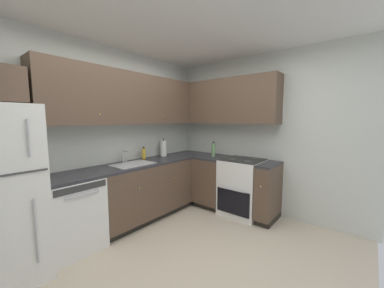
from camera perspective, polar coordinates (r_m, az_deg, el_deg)
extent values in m
cube|color=beige|center=(2.70, -0.81, -28.83)|extent=(3.67, 3.14, 0.02)
cube|color=silver|center=(3.47, -21.49, 1.73)|extent=(3.77, 0.05, 2.58)
cube|color=silver|center=(3.83, 17.41, 2.28)|extent=(0.05, 3.24, 2.58)
cube|color=white|center=(2.44, -0.92, 32.09)|extent=(3.77, 3.24, 0.05)
cylinder|color=silver|center=(2.55, -35.19, -17.93)|extent=(0.02, 0.02, 0.60)
cylinder|color=silver|center=(2.35, -36.52, 1.26)|extent=(0.02, 0.02, 0.32)
cube|color=white|center=(3.09, -28.62, -15.57)|extent=(0.60, 0.60, 0.86)
cube|color=#333333|center=(2.71, -26.59, -10.10)|extent=(0.55, 0.01, 0.07)
cube|color=silver|center=(2.71, -26.39, -11.59)|extent=(0.36, 0.02, 0.02)
cube|color=brown|center=(3.60, -12.02, -11.07)|extent=(1.58, 0.60, 0.77)
cube|color=black|center=(3.77, -12.16, -17.22)|extent=(1.58, 0.54, 0.09)
sphere|color=tan|center=(3.12, -13.49, -11.10)|extent=(0.02, 0.02, 0.02)
sphere|color=tan|center=(3.56, -4.47, -8.72)|extent=(0.02, 0.02, 0.02)
cube|color=#2D2D33|center=(3.50, -12.21, -4.78)|extent=(2.78, 0.60, 0.03)
cube|color=brown|center=(4.01, 5.47, -9.10)|extent=(0.60, 0.49, 0.77)
cube|color=black|center=(4.17, 5.64, -14.71)|extent=(0.54, 0.49, 0.09)
cube|color=brown|center=(3.58, 19.12, -11.37)|extent=(0.60, 0.22, 0.77)
cube|color=black|center=(3.76, 19.04, -17.50)|extent=(0.54, 0.22, 0.09)
sphere|color=tan|center=(3.26, 17.29, -10.43)|extent=(0.02, 0.02, 0.02)
cube|color=#2D2D33|center=(3.93, 5.53, -3.44)|extent=(0.60, 0.49, 0.03)
cube|color=#2D2D33|center=(3.48, 19.37, -5.05)|extent=(0.60, 0.22, 0.03)
cube|color=white|center=(3.77, 12.95, -10.73)|extent=(0.64, 0.62, 0.89)
cube|color=black|center=(3.54, 10.46, -14.53)|extent=(0.02, 0.55, 0.38)
cube|color=silver|center=(3.46, 10.35, -11.42)|extent=(0.02, 0.43, 0.02)
cube|color=black|center=(3.66, 13.13, -3.93)|extent=(0.59, 0.60, 0.01)
cube|color=white|center=(3.92, 15.13, -2.27)|extent=(0.03, 0.60, 0.15)
cylinder|color=#4C4C4C|center=(3.48, 14.12, -4.33)|extent=(0.11, 0.11, 0.01)
cylinder|color=#4C4C4C|center=(3.60, 10.18, -3.88)|extent=(0.11, 0.11, 0.01)
cylinder|color=#4C4C4C|center=(3.73, 15.97, -3.66)|extent=(0.11, 0.11, 0.01)
cylinder|color=#4C4C4C|center=(3.84, 12.23, -3.26)|extent=(0.11, 0.11, 0.01)
cube|color=brown|center=(3.46, -16.18, 11.13)|extent=(2.46, 0.32, 0.75)
sphere|color=tan|center=(3.02, -22.72, 7.05)|extent=(0.02, 0.02, 0.02)
sphere|color=tan|center=(3.66, -7.47, 7.29)|extent=(0.02, 0.02, 0.02)
cube|color=brown|center=(3.94, 8.14, 10.72)|extent=(0.32, 1.91, 0.75)
cube|color=#B7B7BC|center=(3.33, -15.03, -5.03)|extent=(0.58, 0.40, 0.01)
cube|color=gray|center=(3.34, -15.00, -5.86)|extent=(0.53, 0.36, 0.09)
cube|color=#99999E|center=(3.34, -15.01, -5.63)|extent=(0.02, 0.35, 0.06)
cylinder|color=silver|center=(3.50, -17.27, -3.03)|extent=(0.02, 0.02, 0.19)
cylinder|color=silver|center=(3.43, -16.63, -1.76)|extent=(0.02, 0.15, 0.02)
cylinder|color=silver|center=(3.54, -16.56, -3.98)|extent=(0.02, 0.02, 0.06)
cylinder|color=gold|center=(3.70, -12.33, -2.50)|extent=(0.06, 0.06, 0.18)
cylinder|color=#262626|center=(3.69, -12.36, -0.91)|extent=(0.03, 0.03, 0.03)
cylinder|color=white|center=(3.95, -7.36, -1.16)|extent=(0.11, 0.11, 0.27)
cylinder|color=#3F3F3F|center=(3.95, -7.37, -0.87)|extent=(0.02, 0.02, 0.33)
cylinder|color=#729E66|center=(3.90, 5.55, -1.49)|extent=(0.07, 0.07, 0.23)
cylinder|color=black|center=(3.89, 5.57, 0.39)|extent=(0.04, 0.04, 0.02)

